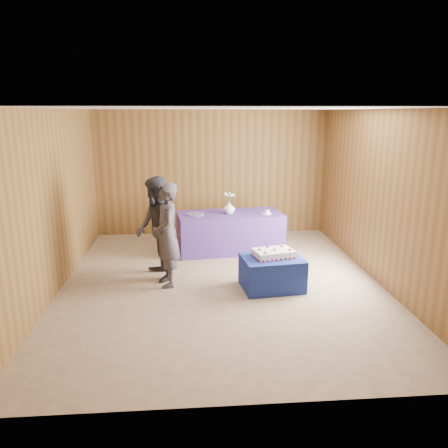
{
  "coord_description": "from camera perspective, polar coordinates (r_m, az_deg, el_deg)",
  "views": [
    {
      "loc": [
        -0.48,
        -6.49,
        2.66
      ],
      "look_at": [
        0.05,
        0.1,
        0.95
      ],
      "focal_mm": 35.0,
      "sensor_mm": 36.0,
      "label": 1
    }
  ],
  "objects": [
    {
      "name": "serving_table",
      "position": [
        8.52,
        0.78,
        -1.04
      ],
      "size": [
        2.09,
        1.13,
        0.75
      ],
      "primitive_type": "cube",
      "rotation": [
        0.0,
        0.0,
        0.12
      ],
      "color": "#4B3084",
      "rests_on": "ground"
    },
    {
      "name": "room_shell",
      "position": [
        6.57,
        -0.37,
        7.01
      ],
      "size": [
        5.04,
        6.04,
        2.72
      ],
      "color": "brown",
      "rests_on": "ground"
    },
    {
      "name": "ground",
      "position": [
        7.04,
        -0.34,
        -7.71
      ],
      "size": [
        6.0,
        6.0,
        0.0
      ],
      "primitive_type": "plane",
      "color": "tan",
      "rests_on": "ground"
    },
    {
      "name": "vase",
      "position": [
        8.38,
        0.68,
        2.12
      ],
      "size": [
        0.27,
        0.27,
        0.23
      ],
      "primitive_type": "imported",
      "rotation": [
        0.0,
        0.0,
        -0.29
      ],
      "color": "white",
      "rests_on": "serving_table"
    },
    {
      "name": "knife",
      "position": [
        8.31,
        5.96,
        1.17
      ],
      "size": [
        0.26,
        0.04,
        0.0
      ],
      "primitive_type": "cube",
      "rotation": [
        0.0,
        0.0,
        -0.07
      ],
      "color": "silver",
      "rests_on": "serving_table"
    },
    {
      "name": "plate",
      "position": [
        8.42,
        5.61,
        1.37
      ],
      "size": [
        0.26,
        0.26,
        0.01
      ],
      "primitive_type": "cylinder",
      "rotation": [
        0.0,
        0.0,
        0.46
      ],
      "color": "white",
      "rests_on": "serving_table"
    },
    {
      "name": "flower_spray",
      "position": [
        8.33,
        0.69,
        3.8
      ],
      "size": [
        0.21,
        0.21,
        0.16
      ],
      "color": "#275A24",
      "rests_on": "vase"
    },
    {
      "name": "sheet_cake",
      "position": [
        6.74,
        6.5,
        -3.8
      ],
      "size": [
        0.69,
        0.55,
        0.14
      ],
      "rotation": [
        0.0,
        0.0,
        0.23
      ],
      "color": "white",
      "rests_on": "cake_table"
    },
    {
      "name": "platter",
      "position": [
        8.33,
        -3.82,
        1.29
      ],
      "size": [
        0.43,
        0.43,
        0.02
      ],
      "primitive_type": "cylinder",
      "rotation": [
        0.0,
        0.0,
        -0.27
      ],
      "color": "#694F9F",
      "rests_on": "serving_table"
    },
    {
      "name": "guest_right",
      "position": [
        7.04,
        -8.71,
        -0.65
      ],
      "size": [
        0.86,
        0.97,
        1.68
      ],
      "primitive_type": "imported",
      "rotation": [
        0.0,
        0.0,
        -1.25
      ],
      "color": "#31313A",
      "rests_on": "ground"
    },
    {
      "name": "guest_left",
      "position": [
        6.77,
        -7.49,
        -1.44
      ],
      "size": [
        0.49,
        0.65,
        1.63
      ],
      "primitive_type": "imported",
      "rotation": [
        0.0,
        0.0,
        -1.39
      ],
      "color": "#3A3843",
      "rests_on": "ground"
    },
    {
      "name": "cake_table",
      "position": [
        6.79,
        6.27,
        -6.36
      ],
      "size": [
        0.98,
        0.8,
        0.5
      ],
      "primitive_type": "cube",
      "rotation": [
        0.0,
        0.0,
        0.12
      ],
      "color": "navy",
      "rests_on": "ground"
    },
    {
      "name": "cake_slice",
      "position": [
        8.41,
        5.61,
        1.64
      ],
      "size": [
        0.1,
        0.1,
        0.09
      ],
      "rotation": [
        0.0,
        0.0,
        0.77
      ],
      "color": "white",
      "rests_on": "plate"
    }
  ]
}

